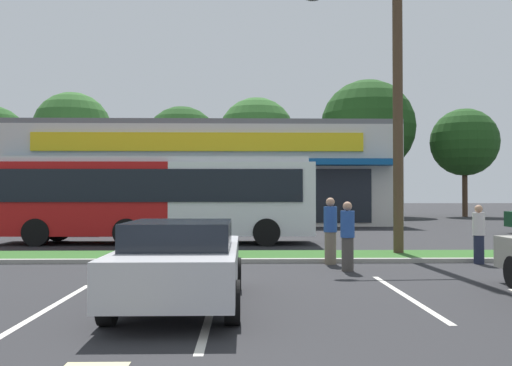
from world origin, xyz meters
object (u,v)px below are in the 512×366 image
at_px(car_3, 181,261).
at_px(pedestrian_by_pole, 348,236).
at_px(pedestrian_mid, 330,231).
at_px(utility_pole, 393,62).
at_px(pedestrian_near_bench, 479,234).
at_px(car_2, 91,218).
at_px(city_bus, 157,197).

height_order(car_3, pedestrian_by_pole, pedestrian_by_pole).
relative_size(car_3, pedestrian_mid, 2.64).
bearing_deg(utility_pole, car_3, -126.81).
height_order(utility_pole, pedestrian_mid, utility_pole).
bearing_deg(car_3, pedestrian_mid, -30.92).
relative_size(utility_pole, pedestrian_near_bench, 6.94).
relative_size(car_2, pedestrian_mid, 2.33).
bearing_deg(pedestrian_by_pole, car_2, -159.62).
bearing_deg(car_2, utility_pole, -39.77).
bearing_deg(city_bus, car_2, 128.78).
xyz_separation_m(utility_pole, pedestrian_mid, (-2.20, -1.81, -4.95)).
xyz_separation_m(utility_pole, car_2, (-11.64, 9.68, -5.08)).
xyz_separation_m(city_bus, pedestrian_mid, (5.62, -6.62, -0.87)).
distance_m(pedestrian_by_pole, pedestrian_mid, 1.39).
height_order(pedestrian_near_bench, pedestrian_mid, pedestrian_mid).
bearing_deg(city_bus, pedestrian_by_pole, -53.21).
bearing_deg(car_2, city_bus, -51.93).
bearing_deg(car_3, utility_pole, -36.81).
relative_size(utility_pole, pedestrian_mid, 6.18).
height_order(car_2, pedestrian_near_bench, pedestrian_near_bench).
distance_m(city_bus, car_3, 12.48).
height_order(city_bus, car_3, city_bus).
bearing_deg(utility_pole, pedestrian_by_pole, -121.91).
distance_m(city_bus, pedestrian_by_pole, 9.93).
xyz_separation_m(car_2, pedestrian_near_bench, (13.44, -11.51, 0.03)).
distance_m(pedestrian_near_bench, pedestrian_mid, 4.00).
bearing_deg(car_2, pedestrian_near_bench, -40.58).
bearing_deg(utility_pole, pedestrian_mid, -140.44).
height_order(pedestrian_near_bench, pedestrian_by_pole, pedestrian_by_pole).
distance_m(city_bus, pedestrian_mid, 8.72).
bearing_deg(car_2, car_3, -70.45).
xyz_separation_m(car_2, pedestrian_mid, (9.44, -11.50, 0.13)).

